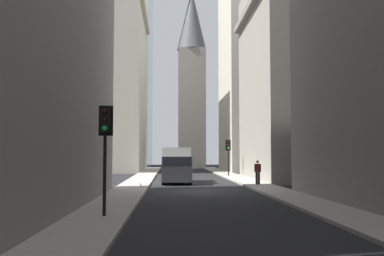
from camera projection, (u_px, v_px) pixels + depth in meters
The scene contains 13 objects.
ground_plane at pixel (200, 191), 26.80m from camera, with size 135.00×135.00×0.00m, color black.
sidewalk_right at pixel (129, 190), 26.57m from camera, with size 90.00×2.20×0.14m, color #A8A399.
sidewalk_left at pixel (271, 190), 27.04m from camera, with size 90.00×2.20×0.14m, color #A8A399.
building_left_far at pixel (260, 64), 59.29m from camera, with size 13.81×10.00×29.66m.
building_left_midfar at pixel (305, 78), 39.37m from camera, with size 14.28×10.50×18.66m.
building_right_far at pixel (106, 80), 58.04m from camera, with size 15.04×10.50×24.81m.
church_spire at pixel (192, 74), 72.09m from camera, with size 4.93×4.93×30.56m.
delivery_truck at pixel (176, 165), 34.36m from camera, with size 6.46×2.25×2.84m.
sedan_white at pixel (174, 168), 51.29m from camera, with size 4.30×1.78×1.42m.
traffic_light_foreground at pixel (105, 134), 15.24m from camera, with size 0.43×0.52×3.95m.
traffic_light_midblock at pixel (228, 149), 43.31m from camera, with size 0.43×0.52×3.65m.
pedestrian at pixel (258, 171), 30.74m from camera, with size 0.26×0.44×1.74m.
discarded_bottle at pixel (141, 186), 28.03m from camera, with size 0.07×0.07×0.27m.
Camera 1 is at (-26.93, 1.96, 2.33)m, focal length 39.78 mm.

